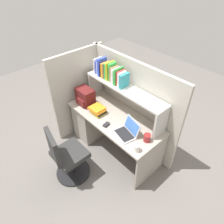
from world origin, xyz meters
TOP-DOWN VIEW (x-y plane):
  - ground_plane at (0.00, 0.00)m, footprint 8.00×8.00m
  - desk at (-0.39, 0.00)m, footprint 1.60×0.70m
  - cubicle_partition_rear at (0.00, 0.38)m, footprint 1.84×0.05m
  - cubicle_partition_left at (-0.85, -0.05)m, footprint 0.05×1.06m
  - overhead_hutch at (0.00, 0.20)m, footprint 1.44×0.28m
  - reference_books_on_shelf at (-0.30, 0.20)m, footprint 0.63×0.19m
  - laptop at (0.40, -0.12)m, footprint 0.36×0.32m
  - backpack at (-0.58, -0.12)m, footprint 0.30×0.23m
  - computer_mouse at (0.07, -0.22)m, footprint 0.08×0.11m
  - paper_cup at (0.69, -0.25)m, footprint 0.08×0.08m
  - snack_canister at (0.66, -0.02)m, footprint 0.10×0.10m
  - desk_book_stack at (-0.25, -0.13)m, footprint 0.25×0.20m
  - office_chair at (-0.07, -0.87)m, footprint 0.52×0.53m

SIDE VIEW (x-z plane):
  - ground_plane at x=0.00m, z-range 0.00..0.00m
  - office_chair at x=-0.07m, z-range -0.07..0.86m
  - desk at x=-0.39m, z-range 0.04..0.77m
  - computer_mouse at x=0.07m, z-range 0.73..0.76m
  - cubicle_partition_rear at x=0.00m, z-range 0.00..1.55m
  - cubicle_partition_left at x=-0.85m, z-range 0.00..1.55m
  - laptop at x=0.40m, z-range 0.67..0.89m
  - paper_cup at x=0.69m, z-range 0.73..0.83m
  - snack_canister at x=0.66m, z-range 0.73..0.84m
  - desk_book_stack at x=-0.25m, z-range 0.73..0.84m
  - backpack at x=-0.58m, z-range 0.73..1.01m
  - overhead_hutch at x=0.00m, z-range 0.86..1.31m
  - reference_books_on_shelf at x=-0.30m, z-range 1.16..1.45m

